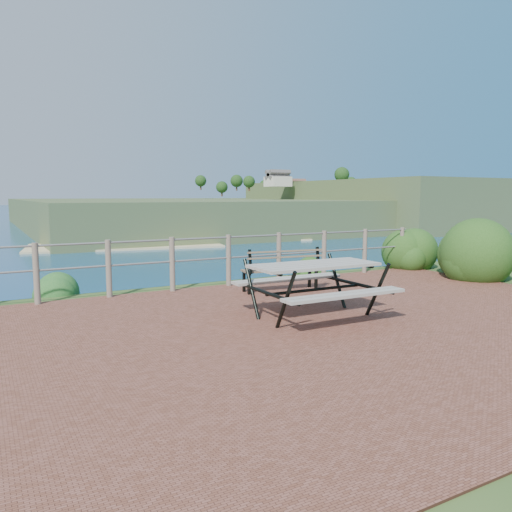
{
  "coord_description": "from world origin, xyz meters",
  "views": [
    {
      "loc": [
        -4.2,
        -5.33,
        1.78
      ],
      "look_at": [
        -0.11,
        2.04,
        0.75
      ],
      "focal_mm": 35.0,
      "sensor_mm": 36.0,
      "label": 1
    }
  ],
  "objects": [
    {
      "name": "ground",
      "position": [
        0.0,
        0.0,
        0.0
      ],
      "size": [
        10.0,
        7.0,
        0.12
      ],
      "primitive_type": "cube",
      "color": "brown",
      "rests_on": "ground"
    },
    {
      "name": "picnic_table",
      "position": [
        -0.03,
        0.46,
        0.5
      ],
      "size": [
        1.86,
        1.61,
        0.78
      ],
      "rotation": [
        0.0,
        0.0,
        -0.01
      ],
      "color": "gray",
      "rests_on": "ground"
    },
    {
      "name": "distant_bay",
      "position": [
        173.07,
        202.61,
        -1.52
      ],
      "size": [
        290.0,
        232.36,
        24.0
      ],
      "color": "#3A542A",
      "rests_on": "ground"
    },
    {
      "name": "shrub_right_front",
      "position": [
        4.98,
        1.84,
        0.0
      ],
      "size": [
        1.63,
        1.63,
        2.3
      ],
      "primitive_type": "ellipsoid",
      "color": "#1D4414",
      "rests_on": "ground"
    },
    {
      "name": "shrub_right_edge",
      "position": [
        4.94,
        3.28,
        0.0
      ],
      "size": [
        1.13,
        1.13,
        1.61
      ],
      "primitive_type": "ellipsoid",
      "color": "#1D4414",
      "rests_on": "ground"
    },
    {
      "name": "park_bench",
      "position": [
        0.61,
        2.42,
        0.54
      ],
      "size": [
        1.48,
        0.57,
        0.82
      ],
      "rotation": [
        0.0,
        0.0,
        -0.14
      ],
      "color": "brown",
      "rests_on": "ground"
    },
    {
      "name": "shrub_lip_west",
      "position": [
        -3.06,
        4.2,
        0.0
      ],
      "size": [
        0.78,
        0.78,
        0.52
      ],
      "primitive_type": "ellipsoid",
      "color": "#205723",
      "rests_on": "ground"
    },
    {
      "name": "shrub_lip_east",
      "position": [
        2.47,
        4.22,
        0.0
      ],
      "size": [
        0.76,
        0.76,
        0.49
      ],
      "primitive_type": "ellipsoid",
      "color": "#1D4414",
      "rests_on": "ground"
    },
    {
      "name": "safety_railing",
      "position": [
        0.0,
        3.35,
        0.57
      ],
      "size": [
        9.4,
        0.1,
        1.0
      ],
      "color": "#6B5B4C",
      "rests_on": "ground"
    }
  ]
}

